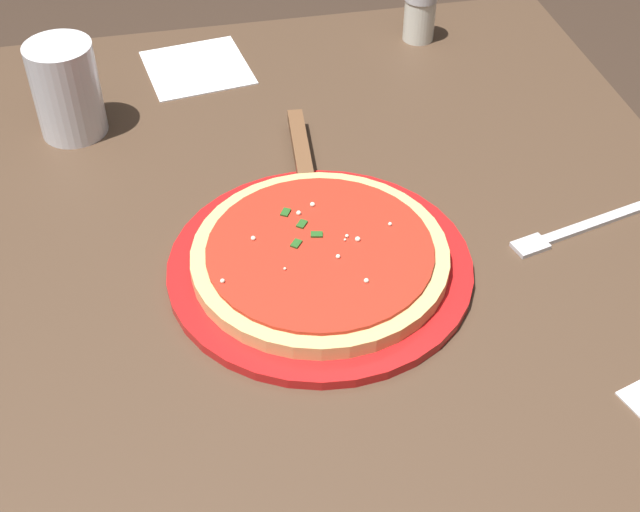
% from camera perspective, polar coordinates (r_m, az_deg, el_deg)
% --- Properties ---
extents(restaurant_table, '(1.04, 0.82, 0.74)m').
position_cam_1_polar(restaurant_table, '(0.99, 2.00, -5.57)').
color(restaurant_table, black).
rests_on(restaurant_table, ground_plane).
extents(serving_plate, '(0.31, 0.31, 0.01)m').
position_cam_1_polar(serving_plate, '(0.87, 0.00, -0.70)').
color(serving_plate, red).
rests_on(serving_plate, restaurant_table).
extents(pizza, '(0.26, 0.26, 0.02)m').
position_cam_1_polar(pizza, '(0.86, -0.00, 0.03)').
color(pizza, '#DBB26B').
rests_on(pizza, serving_plate).
extents(pizza_server, '(0.22, 0.08, 0.01)m').
position_cam_1_polar(pizza_server, '(0.98, -1.08, 5.91)').
color(pizza_server, silver).
rests_on(pizza_server, serving_plate).
extents(cup_tall_drink, '(0.08, 0.08, 0.12)m').
position_cam_1_polar(cup_tall_drink, '(1.08, -16.44, 10.52)').
color(cup_tall_drink, silver).
rests_on(cup_tall_drink, restaurant_table).
extents(napkin_loose_left, '(0.15, 0.15, 0.00)m').
position_cam_1_polar(napkin_loose_left, '(1.21, -8.14, 12.25)').
color(napkin_loose_left, white).
rests_on(napkin_loose_left, restaurant_table).
extents(fork, '(0.06, 0.18, 0.00)m').
position_cam_1_polar(fork, '(0.96, 16.76, 1.75)').
color(fork, silver).
rests_on(fork, restaurant_table).
extents(parmesan_shaker, '(0.05, 0.05, 0.07)m').
position_cam_1_polar(parmesan_shaker, '(1.26, 6.62, 15.62)').
color(parmesan_shaker, silver).
rests_on(parmesan_shaker, restaurant_table).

